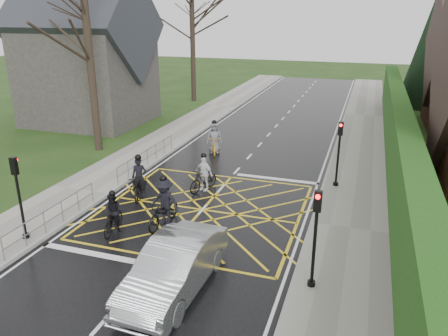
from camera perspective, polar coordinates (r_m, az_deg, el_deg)
The scene contains 22 objects.
ground at distance 18.46m, azimuth -2.83°, elevation -5.47°, with size 120.00×120.00×0.00m, color #173311.
road at distance 18.46m, azimuth -2.84°, elevation -5.46°, with size 9.00×80.00×0.01m, color black.
sidewalk_right at distance 17.39m, azimuth 16.13°, elevation -7.70°, with size 3.00×80.00×0.15m, color gray.
sidewalk_left at distance 21.19m, azimuth -18.18°, elevation -2.84°, with size 3.00×80.00×0.15m, color gray.
stone_wall at distance 22.87m, azimuth 21.38°, elevation -0.83°, with size 0.50×38.00×0.70m, color slate.
hedge at distance 22.36m, azimuth 21.93°, elevation 3.38°, with size 0.90×38.00×2.80m, color #103C10.
conifer at distance 41.90m, azimuth 25.47°, elevation 14.02°, with size 4.60×4.60×10.00m.
church at distance 33.96m, azimuth -17.62°, elevation 13.93°, with size 8.80×7.80×11.00m.
tree_near at distance 26.31m, azimuth -17.69°, elevation 19.01°, with size 9.24×9.24×11.44m.
tree_mid at distance 33.66m, azimuth -10.97°, elevation 20.75°, with size 10.08×10.08×12.48m.
tree_far at distance 40.59m, azimuth -4.19°, elevation 18.78°, with size 8.40×8.40×10.40m.
railing_south at distance 17.64m, azimuth -21.46°, elevation -5.38°, with size 0.05×5.04×1.03m.
railing_north at distance 23.41m, azimuth -10.00°, elevation 1.86°, with size 0.05×6.04×1.03m.
traffic_light_ne at distance 20.71m, azimuth 14.70°, elevation 1.68°, with size 0.24×0.31×3.21m.
traffic_light_se at distance 12.96m, azimuth 11.76°, elevation -9.29°, with size 0.24×0.31×3.21m.
traffic_light_sw at distance 16.92m, azimuth -25.11°, elevation -3.72°, with size 0.24×0.31×3.21m.
cyclist_rear at distance 19.83m, azimuth -11.06°, elevation -1.98°, with size 1.38×2.15×1.98m.
cyclist_back at distance 16.95m, azimuth -14.25°, elevation -6.16°, with size 0.82×1.71×1.67m.
cyclist_mid at distance 17.05m, azimuth -7.84°, elevation -5.07°, with size 1.28×2.19×2.07m.
cyclist_front at distance 20.14m, azimuth -2.69°, elevation -1.18°, with size 1.13×1.88×1.82m.
cyclist_lead at distance 25.57m, azimuth -1.32°, elevation 3.45°, with size 1.46×2.14×1.97m.
car at distance 13.20m, azimuth -6.53°, elevation -12.80°, with size 1.66×4.77×1.57m, color #AAACB1.
Camera 1 is at (6.11, -15.54, 7.87)m, focal length 35.00 mm.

